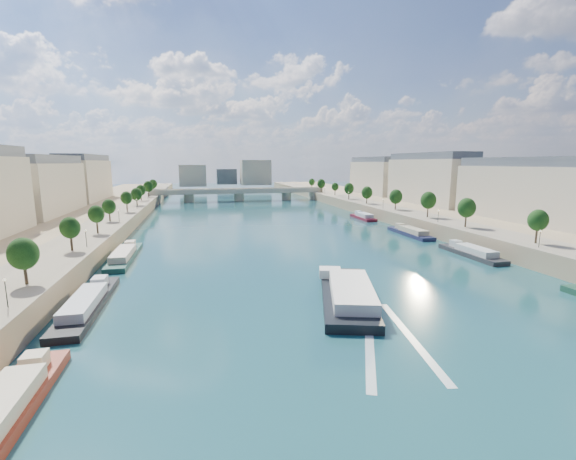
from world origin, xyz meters
TOP-DOWN VIEW (x-y plane):
  - ground at (0.00, 100.00)m, footprint 700.00×700.00m
  - quay_left at (-72.00, 100.00)m, footprint 44.00×520.00m
  - quay_right at (72.00, 100.00)m, footprint 44.00×520.00m
  - pave_left at (-57.00, 100.00)m, footprint 14.00×520.00m
  - pave_right at (57.00, 100.00)m, footprint 14.00×520.00m
  - trees_left at (-55.00, 102.00)m, footprint 4.80×268.80m
  - trees_right at (55.00, 110.00)m, footprint 4.80×268.80m
  - lamps_left at (-52.50, 90.00)m, footprint 0.36×200.36m
  - lamps_right at (52.50, 105.00)m, footprint 0.36×200.36m
  - buildings_left at (-85.00, 112.00)m, footprint 16.00×226.00m
  - buildings_right at (85.00, 112.00)m, footprint 16.00×226.00m
  - skyline at (3.19, 319.52)m, footprint 79.00×42.00m
  - bridge at (0.00, 224.90)m, footprint 112.00×12.00m
  - tour_barge at (0.06, 35.01)m, footprint 17.28×31.89m
  - wake at (0.06, 18.48)m, footprint 15.03×25.82m
  - moored_barges_left at (-45.50, 30.44)m, footprint 5.00×124.40m
  - moored_barges_right at (45.50, 54.83)m, footprint 5.00×166.02m

SIDE VIEW (x-z plane):
  - ground at x=0.00m, z-range 0.00..0.00m
  - wake at x=0.06m, z-range 0.00..0.04m
  - moored_barges_left at x=-45.50m, z-range -0.96..2.64m
  - moored_barges_right at x=45.50m, z-range -0.96..2.64m
  - tour_barge at x=0.06m, z-range -0.87..3.29m
  - quay_left at x=-72.00m, z-range 0.00..5.00m
  - quay_right at x=72.00m, z-range 0.00..5.00m
  - pave_left at x=-57.00m, z-range 5.00..5.10m
  - pave_right at x=57.00m, z-range 5.00..5.10m
  - bridge at x=0.00m, z-range 1.01..9.16m
  - lamps_left at x=-52.50m, z-range 5.64..9.92m
  - lamps_right at x=52.50m, z-range 5.64..9.92m
  - trees_left at x=-55.00m, z-range 6.35..14.61m
  - trees_right at x=55.00m, z-range 6.35..14.61m
  - skyline at x=3.19m, z-range 3.66..25.66m
  - buildings_left at x=-85.00m, z-range 4.85..28.05m
  - buildings_right at x=85.00m, z-range 4.85..28.05m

